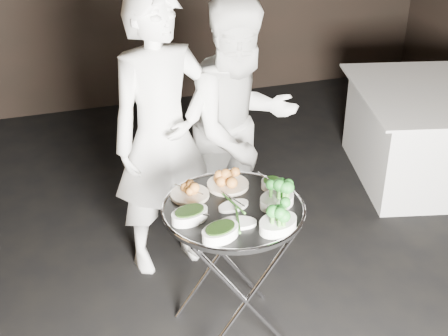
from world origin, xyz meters
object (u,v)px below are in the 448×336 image
object	(u,v)px
tray_stand	(233,267)
waiter_left	(163,137)
dining_table	(436,134)
serving_tray	(233,209)
waiter_right	(241,128)

from	to	relation	value
tray_stand	waiter_left	size ratio (longest dim) A/B	0.46
tray_stand	dining_table	xyz separation A→B (m)	(2.01, 1.16, -0.09)
tray_stand	serving_tray	size ratio (longest dim) A/B	1.13
tray_stand	waiter_left	world-z (taller)	waiter_left
dining_table	serving_tray	bearing A→B (deg)	-149.98
waiter_right	dining_table	distance (m)	1.79
tray_stand	serving_tray	xyz separation A→B (m)	(-0.00, 0.00, 0.35)
dining_table	waiter_right	bearing A→B (deg)	-168.42
waiter_left	waiter_right	bearing A→B (deg)	-6.02
tray_stand	waiter_left	distance (m)	0.88
serving_tray	dining_table	size ratio (longest dim) A/B	0.56
serving_tray	dining_table	bearing A→B (deg)	30.02
tray_stand	waiter_right	xyz separation A→B (m)	(0.32, 0.82, 0.37)
waiter_right	dining_table	bearing A→B (deg)	-2.15
serving_tray	waiter_right	size ratio (longest dim) A/B	0.43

